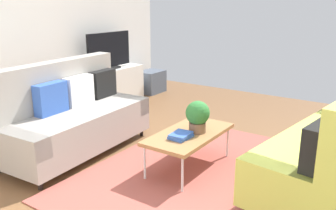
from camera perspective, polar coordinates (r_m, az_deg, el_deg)
The scene contains 15 objects.
ground_plane at distance 4.02m, azimuth 1.04°, elevation -10.46°, with size 7.68×7.68×0.00m, color brown.
wall_far at distance 5.65m, azimuth -23.82°, elevation 11.28°, with size 6.40×0.12×2.90m, color white.
area_rug at distance 3.98m, azimuth 5.41°, elevation -10.72°, with size 2.90×2.20×0.01m, color #9E4C42.
couch_beige at distance 4.53m, azimuth -14.88°, elevation -1.70°, with size 1.95×0.96×1.10m.
couch_green at distance 3.73m, azimuth 24.85°, elevation -6.69°, with size 2.00×1.10×1.10m.
coffee_table at distance 3.95m, azimuth 3.38°, elevation -4.72°, with size 1.10×0.56×0.42m.
tv_console at distance 6.56m, azimuth -9.18°, elevation 2.92°, with size 1.40×0.44×0.64m, color silver.
tv at distance 6.44m, azimuth -9.30°, elevation 8.38°, with size 1.00×0.20×0.64m.
storage_trunk at distance 7.34m, azimuth -2.66°, elevation 3.71°, with size 0.52×0.40×0.44m, color #4C5666.
potted_plant at distance 3.90m, azimuth 4.71°, elevation -1.66°, with size 0.26×0.26×0.35m.
table_book_0 at distance 3.78m, azimuth 2.04°, elevation -5.03°, with size 0.24×0.18×0.03m, color #3359B2.
table_book_1 at distance 3.77m, azimuth 2.04°, elevation -4.66°, with size 0.24×0.18×0.03m, color #3359B2.
vase_0 at distance 6.12m, azimuth -13.42°, elevation 5.54°, with size 0.08×0.08×0.15m, color #4C72B2.
bottle_0 at distance 6.15m, azimuth -11.88°, elevation 5.97°, with size 0.04×0.04×0.22m, color #262626.
bottle_1 at distance 6.22m, azimuth -11.24°, elevation 5.82°, with size 0.06×0.06×0.15m, color gold.
Camera 1 is at (-3.00, -1.97, 1.80)m, focal length 38.54 mm.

